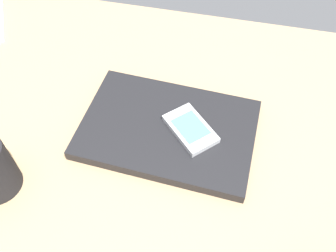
% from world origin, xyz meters
% --- Properties ---
extents(desk_surface, '(1.20, 0.80, 0.03)m').
position_xyz_m(desk_surface, '(0.00, 0.00, 0.01)').
color(desk_surface, tan).
rests_on(desk_surface, ground).
extents(laptop_closed, '(0.32, 0.23, 0.02)m').
position_xyz_m(laptop_closed, '(-0.04, -0.03, 0.04)').
color(laptop_closed, black).
rests_on(laptop_closed, desk_surface).
extents(cell_phone_on_laptop, '(0.11, 0.11, 0.01)m').
position_xyz_m(cell_phone_on_laptop, '(-0.09, -0.03, 0.06)').
color(cell_phone_on_laptop, silver).
rests_on(cell_phone_on_laptop, laptop_closed).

